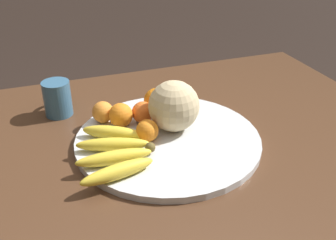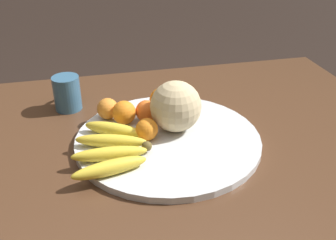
{
  "view_description": "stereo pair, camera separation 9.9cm",
  "coord_description": "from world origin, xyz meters",
  "px_view_note": "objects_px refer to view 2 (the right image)",
  "views": [
    {
      "loc": [
        -0.32,
        -0.85,
        1.28
      ],
      "look_at": [
        -0.03,
        -0.04,
        0.8
      ],
      "focal_mm": 42.0,
      "sensor_mm": 36.0,
      "label": 1
    },
    {
      "loc": [
        -0.22,
        -0.88,
        1.28
      ],
      "look_at": [
        -0.03,
        -0.04,
        0.8
      ],
      "focal_mm": 42.0,
      "sensor_mm": 36.0,
      "label": 2
    }
  ],
  "objects_px": {
    "kitchen_table": "(175,164)",
    "orange_mid_center": "(147,129)",
    "fruit_bowl": "(168,139)",
    "orange_back_right": "(108,109)",
    "orange_front_right": "(146,111)",
    "banana_bunch": "(112,147)",
    "orange_back_left": "(162,100)",
    "melon": "(177,107)",
    "orange_front_left": "(124,113)",
    "ceramic_mug": "(68,92)"
  },
  "relations": [
    {
      "from": "kitchen_table",
      "to": "orange_mid_center",
      "type": "height_order",
      "value": "orange_mid_center"
    },
    {
      "from": "fruit_bowl",
      "to": "orange_mid_center",
      "type": "bearing_deg",
      "value": 178.03
    },
    {
      "from": "kitchen_table",
      "to": "orange_back_right",
      "type": "bearing_deg",
      "value": 149.65
    },
    {
      "from": "orange_back_left",
      "to": "orange_front_left",
      "type": "bearing_deg",
      "value": -159.79
    },
    {
      "from": "kitchen_table",
      "to": "orange_back_left",
      "type": "distance_m",
      "value": 0.19
    },
    {
      "from": "orange_front_left",
      "to": "orange_mid_center",
      "type": "xyz_separation_m",
      "value": [
        0.05,
        -0.1,
        -0.0
      ]
    },
    {
      "from": "ceramic_mug",
      "to": "orange_back_left",
      "type": "bearing_deg",
      "value": -24.15
    },
    {
      "from": "orange_front_right",
      "to": "orange_mid_center",
      "type": "relative_size",
      "value": 1.04
    },
    {
      "from": "melon",
      "to": "ceramic_mug",
      "type": "distance_m",
      "value": 0.36
    },
    {
      "from": "fruit_bowl",
      "to": "orange_back_right",
      "type": "height_order",
      "value": "orange_back_right"
    },
    {
      "from": "fruit_bowl",
      "to": "orange_front_right",
      "type": "height_order",
      "value": "orange_front_right"
    },
    {
      "from": "orange_front_left",
      "to": "fruit_bowl",
      "type": "bearing_deg",
      "value": -44.21
    },
    {
      "from": "orange_front_left",
      "to": "orange_back_left",
      "type": "bearing_deg",
      "value": 20.21
    },
    {
      "from": "orange_back_right",
      "to": "ceramic_mug",
      "type": "bearing_deg",
      "value": 131.39
    },
    {
      "from": "kitchen_table",
      "to": "orange_back_left",
      "type": "xyz_separation_m",
      "value": [
        -0.01,
        0.1,
        0.15
      ]
    },
    {
      "from": "orange_back_left",
      "to": "banana_bunch",
      "type": "bearing_deg",
      "value": -131.73
    },
    {
      "from": "banana_bunch",
      "to": "orange_back_left",
      "type": "height_order",
      "value": "orange_back_left"
    },
    {
      "from": "orange_front_right",
      "to": "banana_bunch",
      "type": "bearing_deg",
      "value": -128.0
    },
    {
      "from": "orange_back_right",
      "to": "orange_mid_center",
      "type": "bearing_deg",
      "value": -57.17
    },
    {
      "from": "fruit_bowl",
      "to": "orange_front_right",
      "type": "bearing_deg",
      "value": 111.77
    },
    {
      "from": "orange_front_left",
      "to": "ceramic_mug",
      "type": "xyz_separation_m",
      "value": [
        -0.15,
        0.16,
        0.0
      ]
    },
    {
      "from": "melon",
      "to": "orange_back_right",
      "type": "xyz_separation_m",
      "value": [
        -0.17,
        0.1,
        -0.04
      ]
    },
    {
      "from": "orange_front_right",
      "to": "orange_mid_center",
      "type": "height_order",
      "value": "orange_front_right"
    },
    {
      "from": "kitchen_table",
      "to": "ceramic_mug",
      "type": "xyz_separation_m",
      "value": [
        -0.28,
        0.22,
        0.15
      ]
    },
    {
      "from": "kitchen_table",
      "to": "orange_mid_center",
      "type": "distance_m",
      "value": 0.17
    },
    {
      "from": "orange_back_left",
      "to": "orange_back_right",
      "type": "bearing_deg",
      "value": -178.6
    },
    {
      "from": "kitchen_table",
      "to": "orange_back_left",
      "type": "height_order",
      "value": "orange_back_left"
    },
    {
      "from": "fruit_bowl",
      "to": "orange_back_right",
      "type": "distance_m",
      "value": 0.2
    },
    {
      "from": "orange_front_right",
      "to": "melon",
      "type": "bearing_deg",
      "value": -42.29
    },
    {
      "from": "ceramic_mug",
      "to": "orange_front_right",
      "type": "bearing_deg",
      "value": -37.44
    },
    {
      "from": "orange_back_right",
      "to": "orange_front_right",
      "type": "bearing_deg",
      "value": -20.74
    },
    {
      "from": "melon",
      "to": "kitchen_table",
      "type": "bearing_deg",
      "value": 126.82
    },
    {
      "from": "orange_front_left",
      "to": "orange_back_left",
      "type": "relative_size",
      "value": 0.89
    },
    {
      "from": "fruit_bowl",
      "to": "orange_front_left",
      "type": "distance_m",
      "value": 0.14
    },
    {
      "from": "melon",
      "to": "banana_bunch",
      "type": "relative_size",
      "value": 0.53
    },
    {
      "from": "orange_back_left",
      "to": "orange_back_right",
      "type": "xyz_separation_m",
      "value": [
        -0.16,
        -0.0,
        -0.01
      ]
    },
    {
      "from": "kitchen_table",
      "to": "fruit_bowl",
      "type": "bearing_deg",
      "value": -128.74
    },
    {
      "from": "orange_front_left",
      "to": "orange_front_right",
      "type": "height_order",
      "value": "orange_front_left"
    },
    {
      "from": "orange_mid_center",
      "to": "orange_back_left",
      "type": "distance_m",
      "value": 0.15
    },
    {
      "from": "orange_front_right",
      "to": "orange_mid_center",
      "type": "distance_m",
      "value": 0.1
    },
    {
      "from": "melon",
      "to": "orange_front_right",
      "type": "height_order",
      "value": "melon"
    },
    {
      "from": "orange_front_right",
      "to": "orange_back_left",
      "type": "relative_size",
      "value": 0.82
    },
    {
      "from": "orange_mid_center",
      "to": "orange_back_left",
      "type": "xyz_separation_m",
      "value": [
        0.07,
        0.14,
        0.01
      ]
    },
    {
      "from": "orange_front_right",
      "to": "orange_back_right",
      "type": "xyz_separation_m",
      "value": [
        -0.1,
        0.04,
        -0.0
      ]
    },
    {
      "from": "melon",
      "to": "ceramic_mug",
      "type": "bearing_deg",
      "value": 141.29
    },
    {
      "from": "kitchen_table",
      "to": "melon",
      "type": "xyz_separation_m",
      "value": [
        0.0,
        -0.0,
        0.19
      ]
    },
    {
      "from": "orange_front_right",
      "to": "fruit_bowl",
      "type": "bearing_deg",
      "value": -68.23
    },
    {
      "from": "orange_back_left",
      "to": "ceramic_mug",
      "type": "height_order",
      "value": "ceramic_mug"
    },
    {
      "from": "orange_front_right",
      "to": "ceramic_mug",
      "type": "distance_m",
      "value": 0.26
    },
    {
      "from": "orange_front_right",
      "to": "ceramic_mug",
      "type": "height_order",
      "value": "ceramic_mug"
    }
  ]
}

